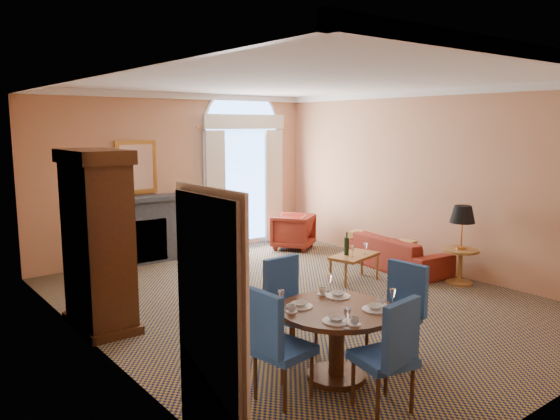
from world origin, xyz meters
TOP-DOWN VIEW (x-y plane):
  - ground at (0.00, 0.00)m, footprint 7.50×7.50m
  - room_envelope at (-0.03, 0.67)m, footprint 6.04×7.52m
  - armoire at (-2.72, 0.76)m, footprint 0.66×1.16m
  - dining_table at (-1.35, -2.17)m, footprint 1.20×1.20m
  - dining_chair_north at (-1.31, -1.31)m, footprint 0.50×0.52m
  - dining_chair_south at (-1.45, -2.96)m, footprint 0.57×0.57m
  - dining_chair_east at (-0.48, -2.25)m, footprint 0.55×0.55m
  - dining_chair_west at (-2.13, -2.14)m, footprint 0.55×0.55m
  - sofa at (2.55, 0.32)m, footprint 1.05×2.13m
  - armchair at (2.09, 2.73)m, footprint 1.10×1.11m
  - coffee_table at (1.36, 0.24)m, footprint 0.98×0.69m
  - side_table at (2.60, -0.95)m, footprint 0.58×0.58m

SIDE VIEW (x-z plane):
  - ground at x=0.00m, z-range 0.00..0.00m
  - sofa at x=2.55m, z-range 0.00..0.60m
  - armchair at x=2.09m, z-range 0.00..0.74m
  - coffee_table at x=1.36m, z-range 0.01..0.85m
  - dining_table at x=-1.35m, z-range 0.08..1.04m
  - dining_chair_north at x=-1.31m, z-range 0.08..1.16m
  - dining_chair_south at x=-1.45m, z-range 0.08..1.16m
  - dining_chair_east at x=-0.48m, z-range 0.08..1.16m
  - dining_chair_west at x=-2.13m, z-range 0.08..1.16m
  - side_table at x=2.60m, z-range 0.19..1.47m
  - armoire at x=-2.72m, z-range -0.04..2.24m
  - room_envelope at x=-0.03m, z-range 0.78..4.23m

